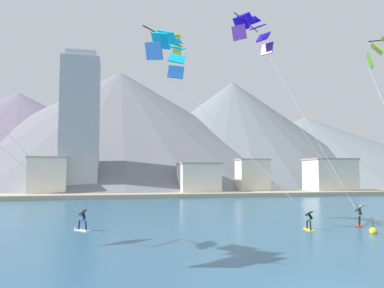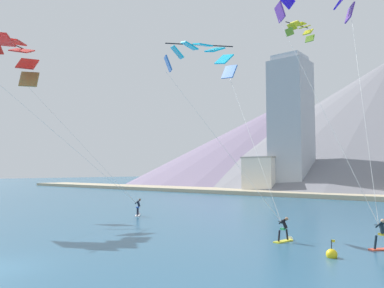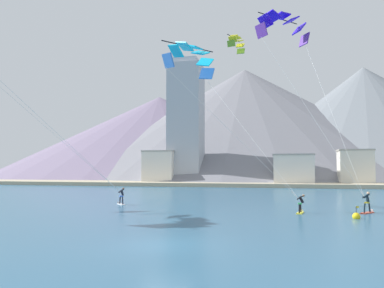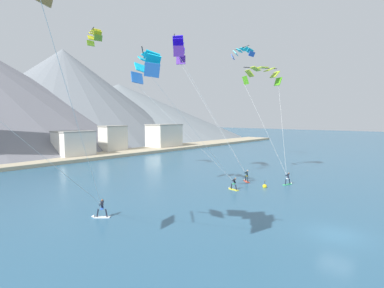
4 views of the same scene
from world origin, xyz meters
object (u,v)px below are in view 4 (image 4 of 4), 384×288
object	(u,v)px
kitesurfer_near_lead	(246,178)
parafoil_kite_near_trail	(262,74)
kitesurfer_far_left	(233,186)
parafoil_kite_far_left	(147,65)
parafoil_kite_near_lead	(179,48)
parafoil_kite_distant_high_outer	(243,52)
kitesurfer_near_trail	(289,181)
race_marker_buoy	(265,186)
parafoil_kite_distant_low_drift	(94,35)
kitesurfer_mid_center	(100,212)

from	to	relation	value
kitesurfer_near_lead	parafoil_kite_near_trail	bearing A→B (deg)	8.04
kitesurfer_far_left	parafoil_kite_far_left	bearing A→B (deg)	155.82
parafoil_kite_near_lead	parafoil_kite_distant_high_outer	xyz separation A→B (m)	(21.75, 3.22, 3.41)
kitesurfer_near_trail	race_marker_buoy	bearing A→B (deg)	156.92
parafoil_kite_distant_low_drift	race_marker_buoy	distance (m)	32.32
kitesurfer_near_trail	parafoil_kite_far_left	xyz separation A→B (m)	(-17.52, 8.71, 14.25)
parafoil_kite_near_trail	parafoil_kite_distant_low_drift	world-z (taller)	parafoil_kite_distant_low_drift
kitesurfer_near_lead	kitesurfer_far_left	xyz separation A→B (m)	(-5.33, -1.18, -0.11)
kitesurfer_near_lead	parafoil_kite_distant_low_drift	xyz separation A→B (m)	(-12.34, 18.44, 20.54)
kitesurfer_mid_center	parafoil_kite_distant_low_drift	bearing A→B (deg)	58.58
kitesurfer_near_lead	parafoil_kite_near_lead	xyz separation A→B (m)	(-6.31, 7.11, 18.12)
parafoil_kite_distant_high_outer	kitesurfer_far_left	bearing A→B (deg)	-151.00
kitesurfer_near_lead	parafoil_kite_near_trail	world-z (taller)	parafoil_kite_near_trail
kitesurfer_far_left	race_marker_buoy	size ratio (longest dim) A/B	1.75
kitesurfer_far_left	parafoil_kite_distant_low_drift	xyz separation A→B (m)	(-7.00, 19.63, 20.65)
kitesurfer_near_trail	race_marker_buoy	xyz separation A→B (m)	(-3.81, 1.62, -0.36)
parafoil_kite_distant_low_drift	race_marker_buoy	bearing A→B (deg)	-64.33
race_marker_buoy	kitesurfer_far_left	bearing A→B (deg)	144.94
kitesurfer_far_left	parafoil_kite_far_left	size ratio (longest dim) A/B	0.12
kitesurfer_mid_center	kitesurfer_far_left	size ratio (longest dim) A/B	0.98
kitesurfer_mid_center	parafoil_kite_near_lead	bearing A→B (deg)	17.27
kitesurfer_near_lead	kitesurfer_mid_center	size ratio (longest dim) A/B	1.03
kitesurfer_mid_center	parafoil_kite_distant_low_drift	world-z (taller)	parafoil_kite_distant_low_drift
parafoil_kite_near_trail	parafoil_kite_far_left	bearing A→B (deg)	173.21
parafoil_kite_far_left	parafoil_kite_distant_low_drift	size ratio (longest dim) A/B	3.46
parafoil_kite_far_left	race_marker_buoy	bearing A→B (deg)	-27.32
parafoil_kite_distant_high_outer	parafoil_kite_near_trail	bearing A→B (deg)	-135.55
parafoil_kite_distant_high_outer	parafoil_kite_distant_low_drift	size ratio (longest dim) A/B	1.24
kitesurfer_near_trail	race_marker_buoy	world-z (taller)	kitesurfer_near_trail
race_marker_buoy	kitesurfer_near_trail	bearing A→B (deg)	-23.08
parafoil_kite_distant_low_drift	parafoil_kite_far_left	bearing A→B (deg)	-101.37
kitesurfer_far_left	parafoil_kite_near_trail	xyz separation A→B (m)	(11.07, 1.99, 15.39)
parafoil_kite_near_lead	parafoil_kite_far_left	world-z (taller)	parafoil_kite_near_lead
kitesurfer_near_lead	kitesurfer_mid_center	world-z (taller)	kitesurfer_near_lead
kitesurfer_far_left	kitesurfer_near_lead	bearing A→B (deg)	12.52
parafoil_kite_near_trail	kitesurfer_mid_center	bearing A→B (deg)	177.29
parafoil_kite_far_left	parafoil_kite_distant_high_outer	world-z (taller)	parafoil_kite_distant_high_outer
parafoil_kite_distant_low_drift	kitesurfer_mid_center	bearing A→B (deg)	-121.42
parafoil_kite_far_left	parafoil_kite_distant_high_outer	bearing A→B (deg)	12.81
kitesurfer_near_trail	kitesurfer_mid_center	distance (m)	25.57
kitesurfer_near_trail	kitesurfer_far_left	world-z (taller)	kitesurfer_near_trail
kitesurfer_far_left	parafoil_kite_near_trail	size ratio (longest dim) A/B	0.11
parafoil_kite_far_left	parafoil_kite_near_trail	bearing A→B (deg)	-6.79
kitesurfer_near_trail	parafoil_kite_distant_low_drift	distance (m)	34.64
kitesurfer_mid_center	parafoil_kite_near_lead	xyz separation A→B (m)	(15.99, 4.97, 18.15)
kitesurfer_mid_center	race_marker_buoy	xyz separation A→B (m)	(20.63, -5.90, -0.36)
parafoil_kite_near_trail	race_marker_buoy	size ratio (longest dim) A/B	15.28
kitesurfer_near_lead	parafoil_kite_far_left	size ratio (longest dim) A/B	0.12
kitesurfer_far_left	parafoil_kite_far_left	world-z (taller)	parafoil_kite_far_left
kitesurfer_near_lead	parafoil_kite_near_lead	size ratio (longest dim) A/B	0.10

